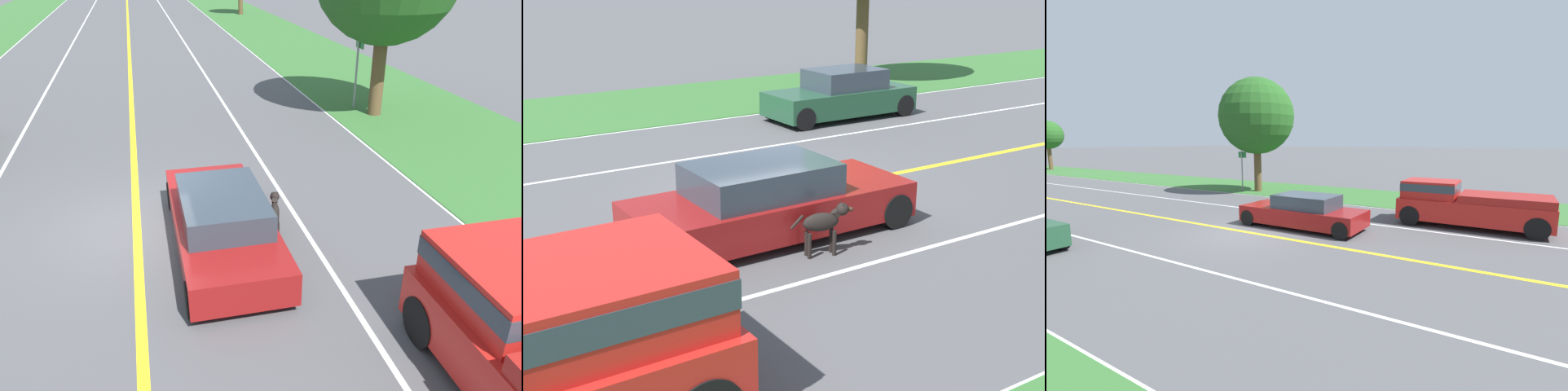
{
  "view_description": "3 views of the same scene",
  "coord_description": "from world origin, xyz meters",
  "views": [
    {
      "loc": [
        0.36,
        -9.98,
        5.43
      ],
      "look_at": [
        2.49,
        -1.16,
        1.02
      ],
      "focal_mm": 35.0,
      "sensor_mm": 36.0,
      "label": 1
    },
    {
      "loc": [
        11.37,
        -7.18,
        4.44
      ],
      "look_at": [
        2.46,
        -1.48,
        0.97
      ],
      "focal_mm": 50.0,
      "sensor_mm": 36.0,
      "label": 2
    },
    {
      "loc": [
        -9.47,
        -8.08,
        3.27
      ],
      "look_at": [
        1.9,
        -1.3,
        1.22
      ],
      "focal_mm": 24.0,
      "sensor_mm": 36.0,
      "label": 3
    }
  ],
  "objects": [
    {
      "name": "ego_car",
      "position": [
        1.67,
        -1.28,
        0.6
      ],
      "size": [
        1.86,
        4.8,
        1.28
      ],
      "color": "maroon",
      "rests_on": "ground"
    },
    {
      "name": "lane_edge_line_right",
      "position": [
        7.0,
        0.0,
        0.0
      ],
      "size": [
        0.14,
        160.0,
        0.01
      ],
      "primitive_type": "cube",
      "color": "white",
      "rests_on": "ground"
    },
    {
      "name": "street_sign",
      "position": [
        8.23,
        7.51,
        1.66
      ],
      "size": [
        0.11,
        0.64,
        2.66
      ],
      "color": "gray",
      "rests_on": "ground"
    },
    {
      "name": "dog",
      "position": [
        2.83,
        -0.97,
        0.55
      ],
      "size": [
        0.38,
        1.02,
        0.85
      ],
      "rotation": [
        0.0,
        0.0,
        -0.25
      ],
      "color": "black",
      "rests_on": "ground"
    },
    {
      "name": "centre_divider_line",
      "position": [
        0.0,
        0.0,
        0.0
      ],
      "size": [
        0.18,
        160.0,
        0.01
      ],
      "primitive_type": "cube",
      "color": "yellow",
      "rests_on": "ground"
    },
    {
      "name": "ground_plane",
      "position": [
        0.0,
        0.0,
        0.0
      ],
      "size": [
        400.0,
        400.0,
        0.0
      ],
      "primitive_type": "plane",
      "color": "#4C4C4F"
    },
    {
      "name": "lane_dash_same_dir",
      "position": [
        3.5,
        0.0,
        0.0
      ],
      "size": [
        0.1,
        160.0,
        0.01
      ],
      "primitive_type": "cube",
      "color": "white",
      "rests_on": "ground"
    }
  ]
}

